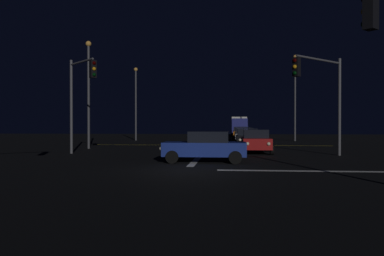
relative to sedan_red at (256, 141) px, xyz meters
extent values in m
cube|color=black|center=(-3.55, -10.25, -0.85)|extent=(120.00, 120.00, 0.10)
cube|color=white|center=(-3.55, -2.09, -0.80)|extent=(0.35, 13.96, 0.01)
cube|color=yellow|center=(-3.55, 9.51, -0.80)|extent=(22.00, 0.15, 0.01)
cube|color=maroon|center=(0.00, -0.04, -0.13)|extent=(1.80, 4.20, 0.70)
cube|color=black|center=(0.00, 0.16, 0.49)|extent=(1.60, 2.00, 0.55)
cylinder|color=black|center=(0.90, -1.59, -0.48)|extent=(0.22, 0.64, 0.64)
cylinder|color=black|center=(-0.90, -1.59, -0.48)|extent=(0.22, 0.64, 0.64)
cylinder|color=black|center=(0.90, 1.51, -0.48)|extent=(0.22, 0.64, 0.64)
cylinder|color=black|center=(-0.90, 1.51, -0.48)|extent=(0.22, 0.64, 0.64)
sphere|color=#F9EFC6|center=(0.65, -2.16, -0.08)|extent=(0.22, 0.22, 0.22)
sphere|color=#F9EFC6|center=(-0.65, -2.16, -0.08)|extent=(0.22, 0.22, 0.22)
cube|color=black|center=(-0.31, 5.87, -0.13)|extent=(1.80, 4.20, 0.70)
cube|color=black|center=(-0.31, 6.07, 0.49)|extent=(1.60, 2.00, 0.55)
cylinder|color=black|center=(0.59, 4.32, -0.48)|extent=(0.22, 0.64, 0.64)
cylinder|color=black|center=(-1.21, 4.32, -0.48)|extent=(0.22, 0.64, 0.64)
cylinder|color=black|center=(0.59, 7.42, -0.48)|extent=(0.22, 0.64, 0.64)
cylinder|color=black|center=(-1.21, 7.42, -0.48)|extent=(0.22, 0.64, 0.64)
sphere|color=#F9EFC6|center=(0.34, 3.75, -0.08)|extent=(0.22, 0.22, 0.22)
sphere|color=#F9EFC6|center=(-0.96, 3.75, -0.08)|extent=(0.22, 0.22, 0.22)
cube|color=#B7B7BC|center=(-0.31, 12.16, -0.13)|extent=(1.80, 4.20, 0.70)
cube|color=black|center=(-0.31, 12.36, 0.49)|extent=(1.60, 2.00, 0.55)
cylinder|color=black|center=(0.59, 10.61, -0.48)|extent=(0.22, 0.64, 0.64)
cylinder|color=black|center=(-1.21, 10.61, -0.48)|extent=(0.22, 0.64, 0.64)
cylinder|color=black|center=(0.59, 13.71, -0.48)|extent=(0.22, 0.64, 0.64)
cylinder|color=black|center=(-1.21, 13.71, -0.48)|extent=(0.22, 0.64, 0.64)
sphere|color=#F9EFC6|center=(0.34, 10.04, -0.08)|extent=(0.22, 0.22, 0.22)
sphere|color=#F9EFC6|center=(-0.96, 10.04, -0.08)|extent=(0.22, 0.22, 0.22)
cube|color=#14512D|center=(-0.28, 17.41, -0.13)|extent=(1.80, 4.20, 0.70)
cube|color=black|center=(-0.28, 17.61, 0.49)|extent=(1.60, 2.00, 0.55)
cylinder|color=black|center=(0.62, 15.86, -0.48)|extent=(0.22, 0.64, 0.64)
cylinder|color=black|center=(-1.18, 15.86, -0.48)|extent=(0.22, 0.64, 0.64)
cylinder|color=black|center=(0.62, 18.96, -0.48)|extent=(0.22, 0.64, 0.64)
cylinder|color=black|center=(-1.18, 18.96, -0.48)|extent=(0.22, 0.64, 0.64)
sphere|color=#F9EFC6|center=(0.37, 15.29, -0.08)|extent=(0.22, 0.22, 0.22)
sphere|color=#F9EFC6|center=(-0.93, 15.29, -0.08)|extent=(0.22, 0.22, 0.22)
cube|color=#C66014|center=(-0.40, 23.29, -0.13)|extent=(1.80, 4.20, 0.70)
cube|color=black|center=(-0.40, 23.49, 0.49)|extent=(1.60, 2.00, 0.55)
cylinder|color=black|center=(0.50, 21.74, -0.48)|extent=(0.22, 0.64, 0.64)
cylinder|color=black|center=(-1.30, 21.74, -0.48)|extent=(0.22, 0.64, 0.64)
cylinder|color=black|center=(0.50, 24.84, -0.48)|extent=(0.22, 0.64, 0.64)
cylinder|color=black|center=(-1.30, 24.84, -0.48)|extent=(0.22, 0.64, 0.64)
sphere|color=#F9EFC6|center=(0.25, 21.17, -0.08)|extent=(0.22, 0.22, 0.22)
sphere|color=#F9EFC6|center=(-1.05, 21.17, -0.08)|extent=(0.22, 0.22, 0.22)
cube|color=slate|center=(-0.12, 29.55, -0.13)|extent=(1.80, 4.20, 0.70)
cube|color=black|center=(-0.12, 29.75, 0.49)|extent=(1.60, 2.00, 0.55)
cylinder|color=black|center=(0.78, 28.00, -0.48)|extent=(0.22, 0.64, 0.64)
cylinder|color=black|center=(-1.02, 28.00, -0.48)|extent=(0.22, 0.64, 0.64)
cylinder|color=black|center=(0.78, 31.10, -0.48)|extent=(0.22, 0.64, 0.64)
cylinder|color=black|center=(-1.02, 31.10, -0.48)|extent=(0.22, 0.64, 0.64)
sphere|color=#F9EFC6|center=(0.53, 27.43, -0.08)|extent=(0.22, 0.22, 0.22)
sphere|color=#F9EFC6|center=(-0.77, 27.43, -0.08)|extent=(0.22, 0.22, 0.22)
cube|color=navy|center=(-0.19, 34.43, 0.83)|extent=(2.40, 2.20, 2.30)
cube|color=silver|center=(-0.19, 38.93, 0.98)|extent=(2.40, 5.00, 2.60)
cylinder|color=black|center=(1.01, 35.03, -0.32)|extent=(0.28, 0.96, 0.96)
cylinder|color=black|center=(-1.39, 35.03, -0.32)|extent=(0.28, 0.96, 0.96)
cylinder|color=black|center=(1.01, 39.73, -0.32)|extent=(0.28, 0.96, 0.96)
cylinder|color=black|center=(-1.39, 39.73, -0.32)|extent=(0.28, 0.96, 0.96)
sphere|color=#F9EFC6|center=(0.66, 33.28, 0.23)|extent=(0.26, 0.26, 0.26)
sphere|color=#F9EFC6|center=(-1.04, 33.28, 0.23)|extent=(0.26, 0.26, 0.26)
cube|color=navy|center=(-3.02, -6.76, -0.13)|extent=(4.20, 1.80, 0.70)
cube|color=black|center=(-2.82, -6.76, 0.49)|extent=(2.00, 1.60, 0.55)
cylinder|color=black|center=(-4.57, -7.66, -0.48)|extent=(0.64, 0.22, 0.64)
cylinder|color=black|center=(-4.57, -5.86, -0.48)|extent=(0.64, 0.22, 0.64)
cylinder|color=black|center=(-1.47, -7.66, -0.48)|extent=(0.64, 0.22, 0.64)
cylinder|color=black|center=(-1.47, -5.86, -0.48)|extent=(0.64, 0.22, 0.64)
sphere|color=#F9EFC6|center=(-5.14, -7.41, -0.08)|extent=(0.22, 0.22, 0.22)
sphere|color=#F9EFC6|center=(-5.14, -6.11, -0.08)|extent=(0.22, 0.22, 0.22)
cube|color=black|center=(2.06, -15.86, 4.24)|extent=(0.46, 0.46, 1.05)
sphere|color=orange|center=(1.94, -15.74, 4.24)|extent=(0.22, 0.22, 0.22)
sphere|color=black|center=(1.94, -15.74, 3.89)|extent=(0.22, 0.22, 0.22)
cylinder|color=#4C4C51|center=(-12.11, -1.69, 2.27)|extent=(0.18, 0.18, 6.14)
cylinder|color=#4C4C51|center=(-10.99, -2.81, 5.04)|extent=(2.33, 2.33, 0.12)
cube|color=black|center=(-9.86, -3.94, 4.42)|extent=(0.46, 0.46, 1.05)
sphere|color=black|center=(-9.75, -4.05, 4.76)|extent=(0.22, 0.22, 0.22)
sphere|color=orange|center=(-9.75, -4.05, 4.42)|extent=(0.22, 0.22, 0.22)
sphere|color=black|center=(-9.75, -4.05, 4.07)|extent=(0.22, 0.22, 0.22)
cylinder|color=#4C4C51|center=(5.01, -1.69, 2.19)|extent=(0.18, 0.18, 5.99)
cylinder|color=#4C4C51|center=(3.45, -3.25, 4.89)|extent=(3.20, 3.20, 0.12)
cube|color=black|center=(1.89, -4.81, 4.26)|extent=(0.46, 0.46, 1.05)
sphere|color=black|center=(1.77, -4.92, 4.61)|extent=(0.22, 0.22, 0.22)
sphere|color=orange|center=(1.77, -4.92, 4.26)|extent=(0.22, 0.22, 0.22)
sphere|color=black|center=(1.77, -4.92, 3.92)|extent=(0.22, 0.22, 0.22)
cylinder|color=#424247|center=(-12.81, 3.51, 3.24)|extent=(0.20, 0.20, 8.08)
sphere|color=#F9AD47|center=(-12.81, 3.51, 7.46)|extent=(0.44, 0.44, 0.44)
cylinder|color=#424247|center=(-12.81, 19.51, 3.31)|extent=(0.20, 0.20, 8.22)
sphere|color=#F9AD47|center=(-12.81, 19.51, 7.60)|extent=(0.44, 0.44, 0.44)
cylinder|color=#424247|center=(5.71, 19.51, 3.91)|extent=(0.20, 0.20, 9.43)
sphere|color=#F9AD47|center=(5.71, 19.51, 8.81)|extent=(0.44, 0.44, 0.44)
camera|label=1|loc=(-1.77, -27.19, 1.15)|focal=37.56mm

